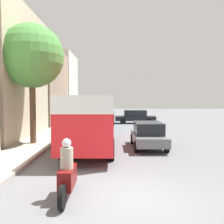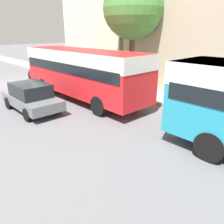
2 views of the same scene
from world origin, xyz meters
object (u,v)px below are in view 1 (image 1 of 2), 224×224
bus_following (101,107)px  car_far_curb (136,116)px  car_crossing (149,135)px  bus_lead (93,114)px  motorcycle_behind_lead (68,174)px

bus_following → car_far_curb: 4.65m
car_crossing → car_far_curb: bearing=87.8°
bus_lead → motorcycle_behind_lead: bus_lead is taller
motorcycle_behind_lead → car_crossing: (3.36, 7.21, 0.08)m
bus_lead → bus_following: bearing=90.0°
bus_lead → motorcycle_behind_lead: size_ratio=4.16×
bus_following → car_far_curb: (3.77, 2.45, -1.20)m
car_crossing → car_far_curb: 13.90m
bus_lead → motorcycle_behind_lead: (-0.12, -7.25, -1.25)m
motorcycle_behind_lead → bus_following: bearing=89.6°
bus_lead → car_crossing: bearing=-0.8°
bus_following → car_crossing: bearing=-74.2°
bus_lead → car_far_curb: bus_lead is taller
bus_following → motorcycle_behind_lead: bearing=-90.4°
bus_lead → car_far_curb: 14.40m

